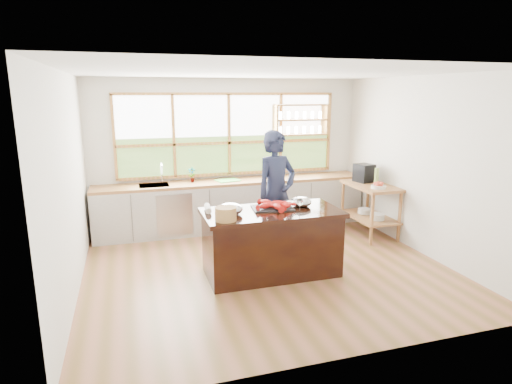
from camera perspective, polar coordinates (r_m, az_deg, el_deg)
name	(u,v)px	position (r m, az deg, el deg)	size (l,w,h in m)	color
ground_plane	(267,268)	(6.21, 1.44, -10.06)	(5.00, 5.00, 0.00)	#9A5E41
room_shell	(258,141)	(6.25, 0.25, 6.75)	(5.02, 4.52, 2.71)	silver
back_counter	(233,204)	(7.83, -3.14, -1.65)	(4.90, 0.63, 0.90)	#BBB6AF
right_shelf_unit	(370,201)	(7.69, 15.01, -1.20)	(0.62, 1.10, 0.90)	olive
island	(271,242)	(5.87, 2.08, -6.71)	(1.85, 0.90, 0.90)	black
cook	(276,194)	(6.45, 2.72, -0.27)	(0.70, 0.46, 1.91)	#1B2038
potted_plant	(192,175)	(7.63, -8.55, 2.29)	(0.14, 0.09, 0.27)	slate
cutting_board	(228,180)	(7.71, -3.77, 1.57)	(0.40, 0.30, 0.01)	green
espresso_machine	(364,173)	(7.81, 14.21, 2.48)	(0.28, 0.30, 0.32)	black
wine_bottle	(376,177)	(7.57, 15.77, 1.98)	(0.07, 0.07, 0.30)	#8EAC4F
fruit_bowl	(379,186)	(7.35, 16.03, 0.80)	(0.24, 0.24, 0.11)	silver
slate_board	(272,208)	(5.84, 2.21, -2.13)	(0.55, 0.40, 0.02)	black
lobster_pile	(275,205)	(5.80, 2.52, -1.72)	(0.52, 0.48, 0.08)	red
mixing_bowl_left	(230,209)	(5.56, -3.44, -2.29)	(0.33, 0.33, 0.16)	#B2B4B9
mixing_bowl_right	(301,202)	(5.97, 6.04, -1.33)	(0.29, 0.29, 0.14)	#B2B4B9
wine_glass	(300,202)	(5.54, 5.89, -1.40)	(0.08, 0.08, 0.22)	white
wicker_basket	(226,214)	(5.28, -4.07, -2.94)	(0.27, 0.27, 0.17)	#9F7340
parchment_roll	(208,208)	(5.73, -6.45, -2.18)	(0.08, 0.08, 0.30)	silver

